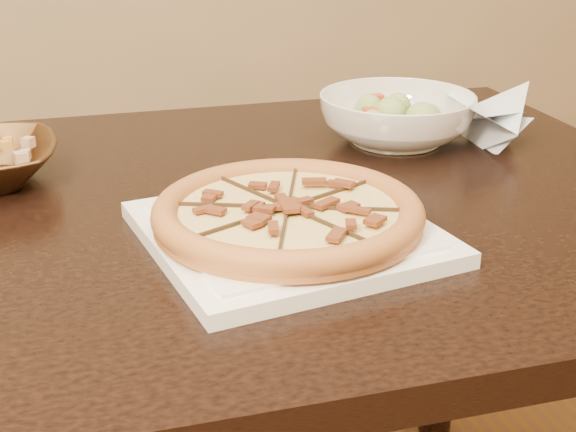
% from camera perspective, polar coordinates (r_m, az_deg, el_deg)
% --- Properties ---
extents(dining_table, '(1.40, 0.92, 0.75)m').
position_cam_1_polar(dining_table, '(1.05, -8.53, -4.35)').
color(dining_table, black).
rests_on(dining_table, floor).
extents(plate, '(0.34, 0.34, 0.02)m').
position_cam_1_polar(plate, '(0.89, 0.00, -1.16)').
color(plate, white).
rests_on(plate, dining_table).
extents(pizza, '(0.30, 0.30, 0.03)m').
position_cam_1_polar(pizza, '(0.88, -0.00, 0.24)').
color(pizza, '#BD7A41').
rests_on(pizza, plate).
extents(salad_bowl, '(0.28, 0.28, 0.07)m').
position_cam_1_polar(salad_bowl, '(1.24, 7.73, 6.88)').
color(salad_bowl, white).
rests_on(salad_bowl, dining_table).
extents(salad, '(0.09, 0.11, 0.04)m').
position_cam_1_polar(salad, '(1.23, 7.76, 9.34)').
color(salad, '#A5C25F').
rests_on(salad, salad_bowl).
extents(cling_film, '(0.20, 0.19, 0.05)m').
position_cam_1_polar(cling_film, '(1.27, 13.42, 6.30)').
color(cling_film, white).
rests_on(cling_film, dining_table).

